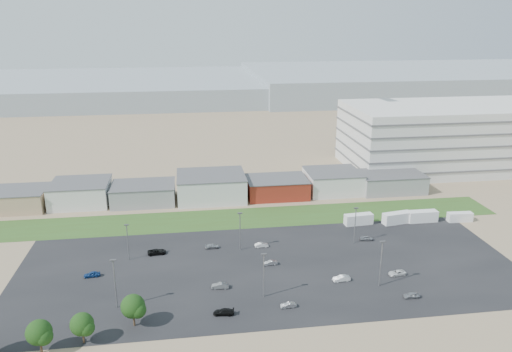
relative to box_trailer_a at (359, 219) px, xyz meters
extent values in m
plane|color=#856C54|center=(-35.18, -42.65, -1.55)|extent=(700.00, 700.00, 0.00)
cube|color=black|center=(-30.18, -22.65, -1.55)|extent=(120.00, 50.00, 0.01)
cube|color=#344F1D|center=(-35.18, 9.35, -1.54)|extent=(160.00, 16.00, 0.02)
cube|color=silver|center=(54.82, 52.35, 10.95)|extent=(80.00, 40.00, 25.00)
imported|color=silver|center=(-1.17, -30.36, -0.98)|extent=(4.27, 2.28, 1.14)
imported|color=silver|center=(-14.89, -31.17, -0.89)|extent=(4.09, 1.67, 1.32)
imported|color=#A5A5AA|center=(-2.14, -40.22, -0.94)|extent=(3.63, 1.53, 1.22)
imported|color=black|center=(-42.64, -40.88, -0.94)|extent=(4.43, 2.29, 1.23)
imported|color=#595B5E|center=(-42.62, -30.43, -0.91)|extent=(4.02, 1.83, 1.28)
imported|color=navy|center=(-71.73, -21.05, -0.92)|extent=(3.84, 1.86, 1.26)
imported|color=#A5A5AA|center=(-43.13, -9.91, -1.00)|extent=(3.80, 1.57, 1.10)
imported|color=#A5A5AA|center=(-29.67, -21.18, -0.98)|extent=(3.51, 1.36, 1.14)
imported|color=#A5A5AA|center=(-1.55, -10.94, -0.92)|extent=(3.86, 1.86, 1.27)
imported|color=black|center=(-57.31, -11.35, -0.90)|extent=(4.88, 2.61, 1.30)
imported|color=#595B5E|center=(-70.73, -40.56, -0.98)|extent=(4.14, 2.07, 1.16)
imported|color=silver|center=(-30.29, -11.04, -0.97)|extent=(3.63, 1.48, 1.17)
imported|color=#A5A5AA|center=(-29.13, -40.17, -1.01)|extent=(3.36, 1.35, 1.09)
camera|label=1|loc=(-48.60, -128.84, 55.91)|focal=35.00mm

